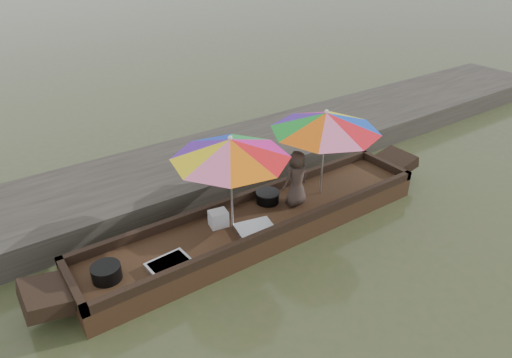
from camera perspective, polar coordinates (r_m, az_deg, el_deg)
water at (r=7.63m, az=0.43°, el=-6.88°), size 80.00×80.00×0.00m
dock at (r=9.12m, az=-7.58°, el=1.10°), size 22.00×2.20×0.50m
boat_hull at (r=7.53m, az=0.44°, el=-5.80°), size 6.06×1.20×0.35m
cooking_pot at (r=6.49m, az=-18.20°, el=-11.05°), size 0.39×0.39×0.21m
tray_crayfish at (r=6.49m, az=-10.79°, el=-10.53°), size 0.61×0.44×0.09m
tray_scallop at (r=7.11m, az=-0.16°, el=-6.14°), size 0.65×0.52×0.06m
charcoal_grill at (r=7.77m, az=1.47°, el=-2.31°), size 0.39×0.39×0.18m
supply_bag at (r=7.17m, az=-4.72°, el=-4.95°), size 0.31×0.27×0.26m
vendor at (r=7.55m, az=5.07°, el=0.08°), size 0.48×0.32×0.98m
umbrella_bow at (r=6.79m, az=-3.09°, el=-0.62°), size 2.11×2.11×1.55m
umbrella_stern at (r=7.79m, az=8.40°, el=3.20°), size 1.95×1.95×1.55m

